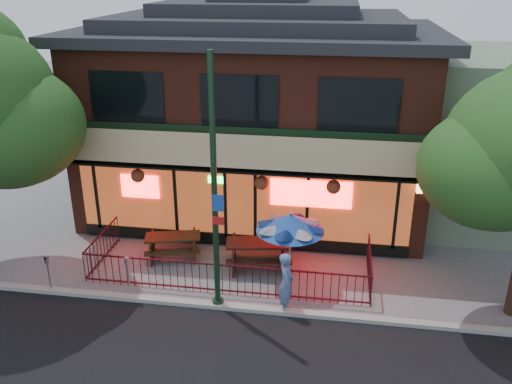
% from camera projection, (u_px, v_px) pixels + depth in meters
% --- Properties ---
extents(ground, '(80.00, 80.00, 0.00)m').
position_uv_depth(ground, '(221.00, 297.00, 15.52)').
color(ground, gray).
rests_on(ground, ground).
extents(curb, '(80.00, 0.25, 0.12)m').
position_uv_depth(curb, '(217.00, 306.00, 15.04)').
color(curb, '#999993').
rests_on(curb, ground).
extents(restaurant_building, '(12.96, 9.49, 8.05)m').
position_uv_depth(restaurant_building, '(259.00, 101.00, 20.45)').
color(restaurant_building, maroon).
rests_on(restaurant_building, ground).
extents(neighbor_building, '(6.00, 7.00, 6.00)m').
position_uv_depth(neighbor_building, '(500.00, 135.00, 20.13)').
color(neighbor_building, slate).
rests_on(neighbor_building, ground).
extents(patio_fence, '(8.44, 2.62, 1.00)m').
position_uv_depth(patio_fence, '(224.00, 270.00, 15.74)').
color(patio_fence, '#3E0D16').
rests_on(patio_fence, ground).
extents(street_light, '(0.43, 0.32, 7.00)m').
position_uv_depth(street_light, '(215.00, 202.00, 13.95)').
color(street_light, '#16321D').
rests_on(street_light, ground).
extents(picnic_table_left, '(2.04, 1.75, 0.75)m').
position_uv_depth(picnic_table_left, '(173.00, 243.00, 17.56)').
color(picnic_table_left, '#342313').
rests_on(picnic_table_left, ground).
extents(picnic_table_right, '(2.23, 1.85, 0.86)m').
position_uv_depth(picnic_table_right, '(259.00, 250.00, 16.95)').
color(picnic_table_right, '#331811').
rests_on(picnic_table_right, ground).
extents(patio_umbrella, '(2.00, 2.00, 2.28)m').
position_uv_depth(patio_umbrella, '(290.00, 223.00, 15.62)').
color(patio_umbrella, gray).
rests_on(patio_umbrella, ground).
extents(pedestrian, '(0.50, 0.70, 1.78)m').
position_uv_depth(pedestrian, '(286.00, 283.00, 14.59)').
color(pedestrian, '#5571AB').
rests_on(pedestrian, ground).
extents(parking_meter_near, '(0.14, 0.13, 1.30)m').
position_uv_depth(parking_meter_near, '(128.00, 271.00, 15.19)').
color(parking_meter_near, '#A0A3A9').
rests_on(parking_meter_near, ground).
extents(parking_meter_far, '(0.13, 0.12, 1.20)m').
position_uv_depth(parking_meter_far, '(48.00, 268.00, 15.48)').
color(parking_meter_far, gray).
rests_on(parking_meter_far, ground).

